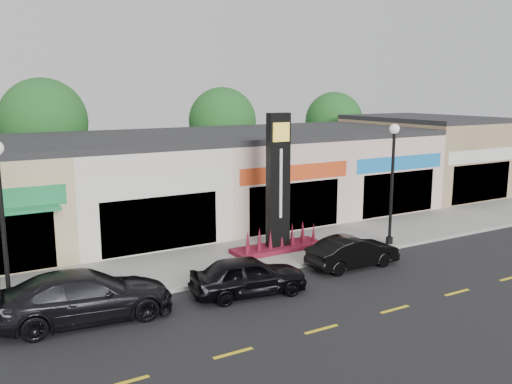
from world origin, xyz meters
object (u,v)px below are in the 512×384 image
at_px(pylon_sign, 278,203).
at_px(car_dark_sedan, 85,296).
at_px(lamp_east_near, 392,172).
at_px(lamp_west_near, 2,211).
at_px(car_black_conv, 353,252).
at_px(car_black_sedan, 249,276).

xyz_separation_m(pylon_sign, car_dark_sedan, (-8.97, -2.94, -1.49)).
height_order(pylon_sign, car_dark_sedan, pylon_sign).
xyz_separation_m(lamp_east_near, car_dark_sedan, (-13.97, -1.24, -2.69)).
bearing_deg(lamp_east_near, pylon_sign, 161.25).
distance_m(lamp_west_near, pylon_sign, 11.19).
bearing_deg(car_black_conv, car_black_sedan, 96.46).
distance_m(lamp_east_near, car_black_conv, 4.65).
xyz_separation_m(car_dark_sedan, car_black_sedan, (5.46, -0.70, -0.09)).
bearing_deg(lamp_east_near, car_dark_sedan, -174.93).
xyz_separation_m(lamp_west_near, pylon_sign, (11.00, 1.70, -1.20)).
xyz_separation_m(lamp_west_near, car_dark_sedan, (2.03, -1.24, -2.69)).
relative_size(lamp_west_near, pylon_sign, 0.91).
distance_m(car_dark_sedan, car_black_sedan, 5.50).
xyz_separation_m(pylon_sign, car_black_sedan, (-3.51, -3.63, -1.57)).
distance_m(pylon_sign, car_black_sedan, 5.29).
height_order(lamp_west_near, car_dark_sedan, lamp_west_near).
distance_m(car_dark_sedan, car_black_conv, 10.59).
bearing_deg(lamp_west_near, car_black_conv, -6.54).
relative_size(lamp_west_near, car_black_sedan, 1.33).
xyz_separation_m(lamp_east_near, pylon_sign, (-5.00, 1.70, -1.20)).
distance_m(car_black_sedan, car_black_conv, 5.15).
bearing_deg(car_dark_sedan, lamp_east_near, -80.12).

